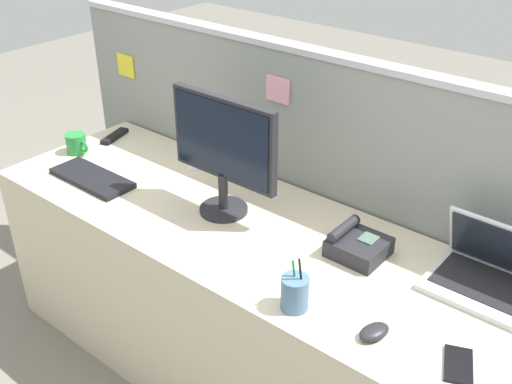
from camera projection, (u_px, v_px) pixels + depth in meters
name	position (u px, v px, depth m)	size (l,w,h in m)	color
ground_plane	(248.00, 374.00, 2.57)	(10.00, 10.00, 0.00)	slate
desk	(248.00, 306.00, 2.38)	(2.18, 0.70, 0.74)	beige
cubicle_divider	(308.00, 204.00, 2.50)	(2.55, 0.07, 1.30)	gray
desktop_monitor	(223.00, 147.00, 2.16)	(0.46, 0.18, 0.45)	#232328
laptop	(491.00, 273.00, 1.88)	(0.34, 0.27, 0.21)	silver
desk_phone	(357.00, 245.00, 2.03)	(0.18, 0.17, 0.10)	#232328
keyboard_main	(92.00, 178.00, 2.49)	(0.38, 0.15, 0.02)	black
computer_mouse_right_hand	(374.00, 332.00, 1.70)	(0.06, 0.10, 0.03)	#232328
pen_cup	(295.00, 293.00, 1.78)	(0.08, 0.08, 0.18)	#4C7093
cell_phone_black_slab	(458.00, 365.00, 1.60)	(0.07, 0.13, 0.01)	black
cell_phone_white_slab	(196.00, 162.00, 2.63)	(0.06, 0.15, 0.01)	silver
tv_remote	(115.00, 136.00, 2.86)	(0.04, 0.17, 0.02)	black
coffee_mug	(77.00, 143.00, 2.71)	(0.13, 0.09, 0.09)	#238438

